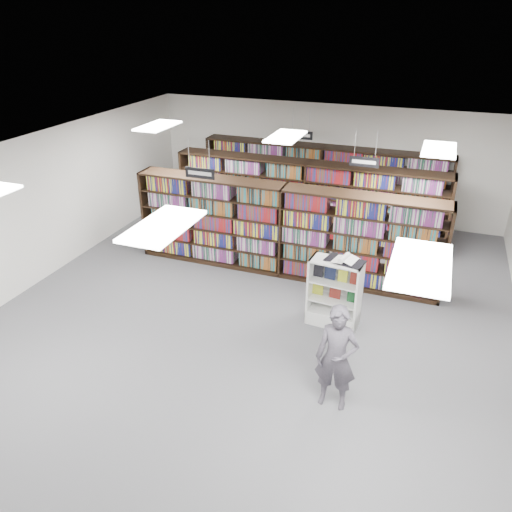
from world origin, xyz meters
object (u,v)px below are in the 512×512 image
(open_book, at_px, (345,260))
(shopper, at_px, (336,358))
(bookshelf_row_near, at_px, (283,231))
(endcap_display, at_px, (334,302))

(open_book, bearing_deg, shopper, -68.05)
(bookshelf_row_near, xyz_separation_m, open_book, (1.69, -1.63, 0.34))
(bookshelf_row_near, relative_size, endcap_display, 5.14)
(endcap_display, xyz_separation_m, open_book, (0.13, 0.01, 0.93))
(endcap_display, xyz_separation_m, shopper, (0.49, -2.21, 0.41))
(bookshelf_row_near, distance_m, open_book, 2.37)
(open_book, xyz_separation_m, shopper, (0.36, -2.22, -0.52))
(bookshelf_row_near, height_order, shopper, bookshelf_row_near)
(bookshelf_row_near, height_order, endcap_display, bookshelf_row_near)
(open_book, height_order, shopper, shopper)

